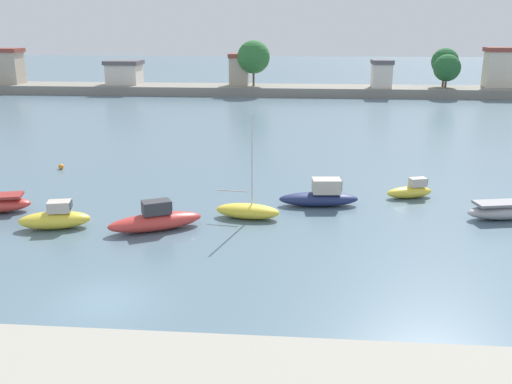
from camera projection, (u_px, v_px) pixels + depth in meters
ground_plane at (104, 302)px, 24.61m from camera, size 400.00×400.00×0.00m
moored_boat_1 at (55, 218)px, 33.31m from camera, size 4.37×2.46×1.67m
moored_boat_2 at (156, 220)px, 33.03m from camera, size 5.66×3.91×1.79m
moored_boat_3 at (248, 211)px, 35.08m from camera, size 4.19×1.97×6.54m
moored_boat_4 at (320, 196)px, 37.48m from camera, size 5.39×2.02×1.84m
moored_boat_5 at (410, 191)px, 39.25m from camera, size 3.50×2.07×1.40m
moored_boat_6 at (507, 211)px, 34.98m from camera, size 5.32×2.59×1.10m
mooring_buoy_2 at (61, 167)px, 47.09m from camera, size 0.44×0.44×0.44m
distant_shoreline at (264, 81)px, 96.82m from camera, size 114.27×8.04×9.11m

